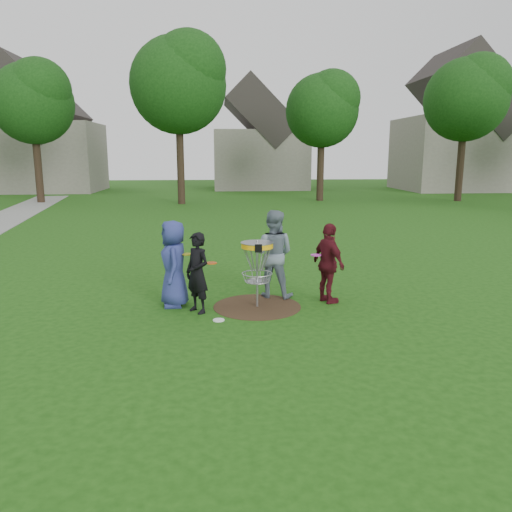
{
  "coord_description": "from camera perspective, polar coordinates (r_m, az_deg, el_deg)",
  "views": [
    {
      "loc": [
        -0.78,
        -9.78,
        3.09
      ],
      "look_at": [
        0.0,
        0.3,
        1.0
      ],
      "focal_mm": 35.0,
      "sensor_mm": 36.0,
      "label": 1
    }
  ],
  "objects": [
    {
      "name": "ground",
      "position": [
        10.29,
        0.13,
        -5.8
      ],
      "size": [
        100.0,
        100.0,
        0.0
      ],
      "primitive_type": "plane",
      "color": "#19470F",
      "rests_on": "ground"
    },
    {
      "name": "player_maroon",
      "position": [
        10.48,
        8.3,
        -0.84
      ],
      "size": [
        0.76,
        1.07,
        1.68
      ],
      "primitive_type": "imported",
      "rotation": [
        0.0,
        0.0,
        1.97
      ],
      "color": "#54131C",
      "rests_on": "ground"
    },
    {
      "name": "dirt_patch",
      "position": [
        10.29,
        0.13,
        -5.78
      ],
      "size": [
        1.8,
        1.8,
        0.01
      ],
      "primitive_type": "cylinder",
      "color": "#47331E",
      "rests_on": "ground"
    },
    {
      "name": "player_blue",
      "position": [
        10.27,
        -9.37,
        -0.88
      ],
      "size": [
        0.67,
        0.93,
        1.77
      ],
      "primitive_type": "imported",
      "rotation": [
        0.0,
        0.0,
        -1.44
      ],
      "color": "navy",
      "rests_on": "ground"
    },
    {
      "name": "tree_row",
      "position": [
        30.64,
        -2.21,
        17.51
      ],
      "size": [
        51.2,
        17.42,
        9.9
      ],
      "color": "#38281C",
      "rests_on": "ground"
    },
    {
      "name": "disc_on_grass",
      "position": [
        9.48,
        -4.29,
        -7.31
      ],
      "size": [
        0.22,
        0.22,
        0.02
      ],
      "primitive_type": "cylinder",
      "color": "white",
      "rests_on": "ground"
    },
    {
      "name": "held_discs",
      "position": [
        10.16,
        -1.1,
        0.18
      ],
      "size": [
        2.86,
        0.91,
        0.21
      ],
      "color": "yellow",
      "rests_on": "ground"
    },
    {
      "name": "player_grey",
      "position": [
        10.8,
        1.95,
        0.25
      ],
      "size": [
        1.11,
        0.99,
        1.9
      ],
      "primitive_type": "imported",
      "rotation": [
        0.0,
        0.0,
        2.81
      ],
      "color": "slate",
      "rests_on": "ground"
    },
    {
      "name": "player_black",
      "position": [
        9.81,
        -6.72,
        -1.93
      ],
      "size": [
        0.67,
        0.69,
        1.59
      ],
      "primitive_type": "imported",
      "rotation": [
        0.0,
        0.0,
        -0.84
      ],
      "color": "black",
      "rests_on": "ground"
    },
    {
      "name": "disc_golf_basket",
      "position": [
        10.03,
        0.13,
        -0.24
      ],
      "size": [
        0.66,
        0.67,
        1.38
      ],
      "color": "#9EA0A5",
      "rests_on": "ground"
    },
    {
      "name": "house_row",
      "position": [
        43.22,
        3.05,
        13.06
      ],
      "size": [
        44.5,
        10.65,
        11.62
      ],
      "color": "gray",
      "rests_on": "ground"
    }
  ]
}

